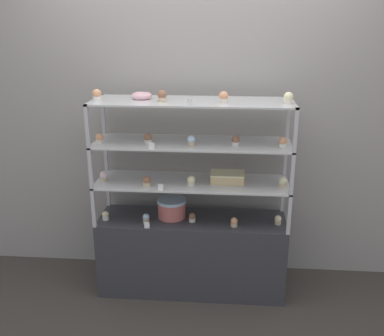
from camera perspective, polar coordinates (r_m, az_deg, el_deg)
ground_plane at (r=3.54m, az=0.00°, el=-14.77°), size 20.00×20.00×0.00m
back_wall at (r=3.36m, az=0.49°, el=7.55°), size 8.00×0.05×2.60m
display_base at (r=3.39m, az=0.00°, el=-10.76°), size 1.34×0.41×0.57m
display_riser_lower at (r=3.15m, az=0.00°, el=-2.03°), size 1.34×0.41×0.28m
display_riser_middle at (r=3.06m, az=0.00°, el=2.95°), size 1.34×0.41×0.28m
display_riser_upper at (r=3.00m, az=0.00°, el=8.20°), size 1.34×0.41×0.28m
layer_cake_centerpiece at (r=3.26m, az=-2.60°, el=-5.11°), size 0.21×0.21×0.14m
sheet_cake_frosted at (r=3.14m, az=4.51°, el=-1.16°), size 0.23×0.16×0.07m
cupcake_0 at (r=3.28m, az=-10.93°, el=-5.96°), size 0.05×0.05×0.07m
cupcake_1 at (r=3.20m, az=-5.86°, el=-6.36°), size 0.05×0.05×0.07m
cupcake_2 at (r=3.20m, az=0.03°, el=-6.29°), size 0.05×0.05×0.07m
cupcake_3 at (r=3.14m, az=5.36°, el=-6.86°), size 0.05×0.05×0.07m
cupcake_4 at (r=3.22m, az=10.86°, el=-6.50°), size 0.05×0.05×0.07m
price_tag_0 at (r=3.12m, az=-5.75°, el=-7.25°), size 0.04×0.00×0.04m
cupcake_5 at (r=3.22m, az=-11.15°, el=-1.02°), size 0.06×0.06×0.07m
cupcake_6 at (r=3.07m, az=-5.75°, el=-1.68°), size 0.06×0.06×0.07m
cupcake_7 at (r=3.07m, az=-0.12°, el=-1.63°), size 0.06×0.06×0.07m
cupcake_8 at (r=3.10m, az=11.43°, el=-1.77°), size 0.06×0.06×0.07m
price_tag_1 at (r=2.99m, az=-4.02°, el=-2.43°), size 0.04×0.00×0.04m
cupcake_9 at (r=3.10m, az=-11.65°, el=3.71°), size 0.05×0.05×0.07m
cupcake_10 at (r=3.05m, az=-5.61°, el=3.76°), size 0.05×0.05×0.07m
cupcake_11 at (r=2.98m, az=-0.19°, el=3.51°), size 0.05×0.05×0.07m
cupcake_12 at (r=3.00m, az=5.56°, el=3.48°), size 0.05×0.05×0.07m
cupcake_13 at (r=3.00m, az=11.47°, el=3.22°), size 0.05×0.05×0.07m
price_tag_2 at (r=2.91m, az=-5.15°, el=2.84°), size 0.04×0.00×0.04m
cupcake_14 at (r=3.06m, az=-11.99°, el=9.04°), size 0.06×0.06×0.08m
cupcake_15 at (r=2.96m, az=-3.82°, el=9.10°), size 0.06×0.06×0.08m
cupcake_16 at (r=2.92m, az=4.03°, el=8.95°), size 0.06×0.06×0.08m
cupcake_17 at (r=2.95m, az=12.14°, el=8.67°), size 0.06×0.06×0.08m
price_tag_3 at (r=2.81m, az=-0.31°, el=8.33°), size 0.04×0.00×0.04m
donut_glazed at (r=3.08m, az=-6.41°, el=9.09°), size 0.14×0.14×0.04m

